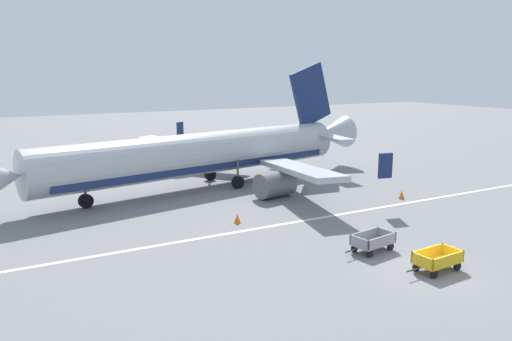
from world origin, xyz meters
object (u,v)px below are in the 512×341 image
traffic_cone_near_plane (402,195)px  baggage_cart_second_in_row (373,241)px  airplane (210,153)px  baggage_cart_nearest (437,260)px  traffic_cone_mid_apron (237,218)px

traffic_cone_near_plane → baggage_cart_second_in_row: bearing=-141.9°
airplane → baggage_cart_second_in_row: airplane is taller
airplane → baggage_cart_nearest: size_ratio=10.46×
baggage_cart_second_in_row → traffic_cone_near_plane: 13.24m
baggage_cart_nearest → traffic_cone_mid_apron: (-5.50, 12.54, -0.28)m
baggage_cart_nearest → traffic_cone_mid_apron: size_ratio=5.48×
traffic_cone_near_plane → traffic_cone_mid_apron: 14.92m
airplane → baggage_cart_nearest: 23.98m
baggage_cart_second_in_row → traffic_cone_mid_apron: size_ratio=5.54×
traffic_cone_mid_apron → baggage_cart_second_in_row: bearing=-62.6°
baggage_cart_second_in_row → baggage_cart_nearest: bearing=-75.4°
airplane → baggage_cart_nearest: bearing=-83.6°
traffic_cone_near_plane → baggage_cart_nearest: bearing=-128.1°
traffic_cone_near_plane → airplane: bearing=135.9°
baggage_cart_nearest → traffic_cone_near_plane: bearing=51.9°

